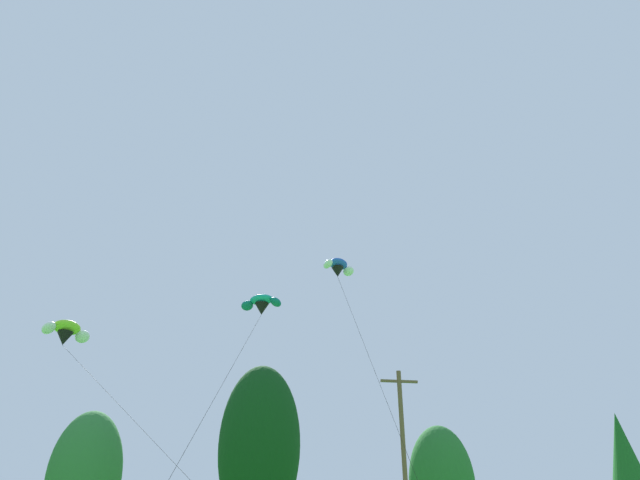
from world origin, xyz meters
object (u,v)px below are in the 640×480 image
Objects in this scene: utility_pole at (405,471)px; parafoil_kite_far_blue_white at (338,268)px; parafoil_kite_mid_lime_white at (66,333)px; parafoil_kite_high_teal at (261,304)px.

utility_pole is 11.95m from parafoil_kite_far_blue_white.
utility_pole is at bearing -6.48° from parafoil_kite_mid_lime_white.
parafoil_kite_high_teal reaches higher than utility_pole.
parafoil_kite_mid_lime_white is at bearing 167.21° from parafoil_kite_far_blue_white.
utility_pole is at bearing 28.24° from parafoil_kite_high_teal.
parafoil_kite_far_blue_white reaches higher than parafoil_kite_mid_lime_white.
parafoil_kite_far_blue_white is (4.60, 3.10, 3.80)m from parafoil_kite_high_teal.
parafoil_kite_high_teal is 0.76× the size of parafoil_kite_far_blue_white.
parafoil_kite_high_teal is 0.77× the size of parafoil_kite_mid_lime_white.
utility_pole is 0.72× the size of parafoil_kite_mid_lime_white.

